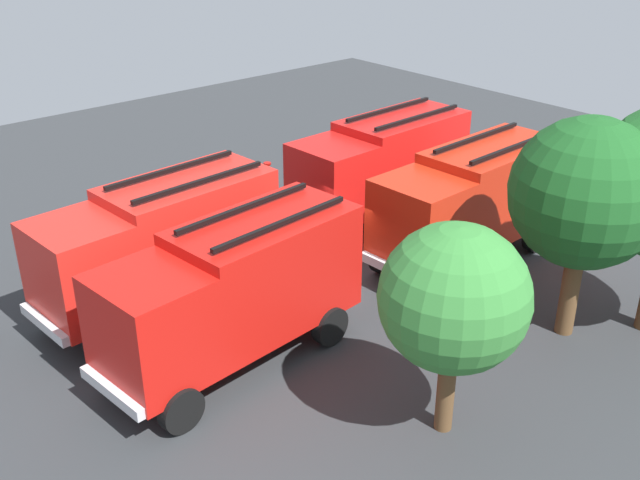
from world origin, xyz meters
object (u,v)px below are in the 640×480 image
fire_truck_3 (234,288)px  tree_2 (454,299)px  fire_truck_0 (381,164)px  tree_1 (586,194)px  fire_truck_1 (159,240)px  firefighter_1 (268,182)px  firefighter_0 (316,239)px  fire_truck_2 (470,199)px  firefighter_3 (269,203)px  firefighter_2 (183,220)px  traffic_cone_0 (572,268)px

fire_truck_3 → tree_2: bearing=105.9°
fire_truck_0 → tree_1: tree_1 is taller
fire_truck_0 → fire_truck_1: bearing=0.3°
tree_1 → fire_truck_1: bearing=-48.0°
firefighter_1 → tree_1: size_ratio=0.29×
firefighter_0 → fire_truck_2: bearing=-16.6°
fire_truck_2 → firefighter_3: size_ratio=4.17×
firefighter_2 → tree_1: (-5.05, 11.68, 3.20)m
fire_truck_3 → fire_truck_2: bearing=173.7°
tree_2 → tree_1: bearing=-175.4°
tree_1 → traffic_cone_0: 5.16m
tree_1 → traffic_cone_0: (-3.01, -1.66, -3.85)m
tree_1 → tree_2: size_ratio=1.21×
firefighter_0 → firefighter_1: bearing=86.4°
firefighter_0 → fire_truck_0: bearing=35.5°
fire_truck_2 → tree_2: 8.75m
fire_truck_3 → firefighter_3: size_ratio=4.24×
firefighter_3 → tree_1: 11.45m
tree_1 → traffic_cone_0: tree_1 is taller
fire_truck_2 → firefighter_3: bearing=-63.0°
fire_truck_2 → fire_truck_3: same height
fire_truck_0 → firefighter_1: (2.44, -3.59, -1.14)m
fire_truck_2 → fire_truck_0: bearing=-94.7°
fire_truck_1 → firefighter_1: 7.93m
firefighter_2 → tree_2: tree_2 is taller
fire_truck_3 → firefighter_0: 5.65m
fire_truck_2 → tree_1: 5.21m
fire_truck_2 → firefighter_2: (6.42, -7.06, -1.22)m
fire_truck_2 → tree_2: (7.02, 5.07, 1.25)m
fire_truck_2 → firefighter_0: fire_truck_2 is taller
firefighter_1 → traffic_cone_0: size_ratio=3.14×
fire_truck_1 → firefighter_0: 5.15m
firefighter_2 → tree_2: bearing=12.1°
firefighter_1 → traffic_cone_0: bearing=-56.9°
firefighter_0 → firefighter_1: (-1.91, -5.02, -0.02)m
fire_truck_3 → firefighter_1: 10.26m
fire_truck_3 → tree_2: (-2.01, 5.28, 1.25)m
firefighter_1 → tree_1: (-0.84, 12.41, 3.12)m
fire_truck_2 → fire_truck_3: 9.03m
traffic_cone_0 → tree_2: bearing=13.7°
fire_truck_3 → tree_1: size_ratio=1.20×
firefighter_1 → firefighter_2: (4.20, 0.73, -0.08)m
fire_truck_1 → fire_truck_0: bearing=178.5°
firefighter_3 → tree_2: bearing=-145.4°
firefighter_3 → firefighter_0: bearing=-139.6°
firefighter_0 → tree_1: 8.47m
fire_truck_2 → firefighter_0: size_ratio=3.97×
fire_truck_0 → tree_2: bearing=50.4°
fire_truck_2 → firefighter_3: (3.38, -6.20, -1.17)m
fire_truck_2 → tree_1: size_ratio=1.18×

